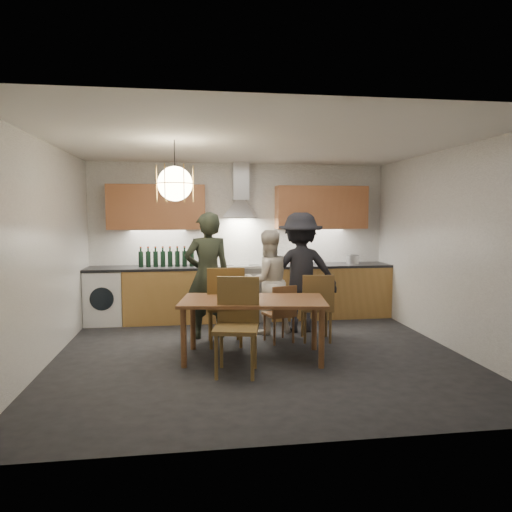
{
  "coord_description": "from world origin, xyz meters",
  "views": [
    {
      "loc": [
        -0.81,
        -5.51,
        1.75
      ],
      "look_at": [
        0.02,
        0.4,
        1.2
      ],
      "focal_mm": 32.0,
      "sensor_mm": 36.0,
      "label": 1
    }
  ],
  "objects": [
    {
      "name": "counter_run",
      "position": [
        0.02,
        1.95,
        0.45
      ],
      "size": [
        5.0,
        0.62,
        0.9
      ],
      "color": "tan",
      "rests_on": "ground"
    },
    {
      "name": "person_right",
      "position": [
        0.78,
        1.07,
        0.89
      ],
      "size": [
        1.16,
        0.68,
        1.77
      ],
      "primitive_type": "imported",
      "rotation": [
        0.0,
        0.0,
        3.12
      ],
      "color": "black",
      "rests_on": "ground"
    },
    {
      "name": "wine_bottles",
      "position": [
        -1.23,
        1.95,
        1.06
      ],
      "size": [
        0.89,
        0.08,
        0.33
      ],
      "color": "black",
      "rests_on": "counter_run"
    },
    {
      "name": "person_left",
      "position": [
        -0.6,
        0.89,
        0.89
      ],
      "size": [
        0.71,
        0.52,
        1.78
      ],
      "primitive_type": "imported",
      "rotation": [
        0.0,
        0.0,
        3.3
      ],
      "color": "black",
      "rests_on": "ground"
    },
    {
      "name": "dining_table",
      "position": [
        -0.09,
        -0.13,
        0.64
      ],
      "size": [
        1.83,
        1.11,
        0.73
      ],
      "rotation": [
        0.0,
        0.0,
        -0.15
      ],
      "color": "brown",
      "rests_on": "ground"
    },
    {
      "name": "chair_back_mid",
      "position": [
        0.37,
        0.46,
        0.45
      ],
      "size": [
        0.45,
        0.45,
        0.79
      ],
      "rotation": [
        0.0,
        0.0,
        3.45
      ],
      "color": "brown",
      "rests_on": "ground"
    },
    {
      "name": "chair_back_right",
      "position": [
        0.87,
        0.45,
        0.54
      ],
      "size": [
        0.47,
        0.47,
        0.94
      ],
      "rotation": [
        0.0,
        0.0,
        3.01
      ],
      "color": "brown",
      "rests_on": "ground"
    },
    {
      "name": "mixing_bowl",
      "position": [
        1.08,
        1.85,
        0.94
      ],
      "size": [
        0.37,
        0.37,
        0.07
      ],
      "primitive_type": "imported",
      "rotation": [
        0.0,
        0.0,
        -0.32
      ],
      "color": "silver",
      "rests_on": "counter_run"
    },
    {
      "name": "stock_pot",
      "position": [
        1.9,
        1.94,
        0.97
      ],
      "size": [
        0.24,
        0.24,
        0.15
      ],
      "primitive_type": "cylinder",
      "rotation": [
        0.0,
        0.0,
        -0.16
      ],
      "color": "silver",
      "rests_on": "counter_run"
    },
    {
      "name": "chair_front",
      "position": [
        -0.33,
        -0.56,
        0.6
      ],
      "size": [
        0.56,
        0.56,
        1.05
      ],
      "rotation": [
        0.0,
        0.0,
        -0.21
      ],
      "color": "brown",
      "rests_on": "ground"
    },
    {
      "name": "ground",
      "position": [
        0.0,
        0.0,
        0.0
      ],
      "size": [
        5.0,
        5.0,
        0.0
      ],
      "primitive_type": "plane",
      "color": "black",
      "rests_on": "ground"
    },
    {
      "name": "person_mid",
      "position": [
        0.28,
        1.03,
        0.76
      ],
      "size": [
        0.85,
        0.73,
        1.52
      ],
      "primitive_type": "imported",
      "rotation": [
        0.0,
        0.0,
        3.38
      ],
      "color": "beige",
      "rests_on": "ground"
    },
    {
      "name": "chair_back_left",
      "position": [
        -0.39,
        0.4,
        0.61
      ],
      "size": [
        0.48,
        0.48,
        1.06
      ],
      "rotation": [
        0.0,
        0.0,
        3.14
      ],
      "color": "brown",
      "rests_on": "ground"
    },
    {
      "name": "wall_fixtures",
      "position": [
        0.0,
        2.07,
        1.87
      ],
      "size": [
        4.3,
        0.54,
        1.1
      ],
      "color": "#C3794B",
      "rests_on": "ground"
    },
    {
      "name": "pendant_lamp",
      "position": [
        -1.0,
        -0.1,
        2.1
      ],
      "size": [
        0.43,
        0.43,
        0.7
      ],
      "color": "black",
      "rests_on": "ground"
    },
    {
      "name": "room_shell",
      "position": [
        0.0,
        0.0,
        1.71
      ],
      "size": [
        5.02,
        4.52,
        2.61
      ],
      "color": "white",
      "rests_on": "ground"
    },
    {
      "name": "range_stove",
      "position": [
        0.0,
        1.94,
        0.44
      ],
      "size": [
        0.9,
        0.6,
        0.92
      ],
      "color": "silver",
      "rests_on": "ground"
    }
  ]
}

